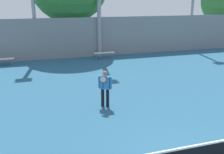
# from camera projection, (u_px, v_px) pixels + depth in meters

# --- Properties ---
(tennis_player) EXTENTS (0.55, 0.53, 1.59)m
(tennis_player) POSITION_uv_depth(u_px,v_px,m) (105.00, 86.00, 11.09)
(tennis_player) COLOR black
(tennis_player) RESTS_ON ground_plane
(bench_adjacent_court) EXTENTS (1.60, 0.40, 0.48)m
(bench_adjacent_court) POSITION_uv_depth(u_px,v_px,m) (104.00, 53.00, 20.36)
(bench_adjacent_court) COLOR white
(bench_adjacent_court) RESTS_ON ground_plane
(back_fence) EXTENTS (29.70, 0.06, 3.11)m
(back_fence) POSITION_uv_depth(u_px,v_px,m) (86.00, 37.00, 20.68)
(back_fence) COLOR gray
(back_fence) RESTS_ON ground_plane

